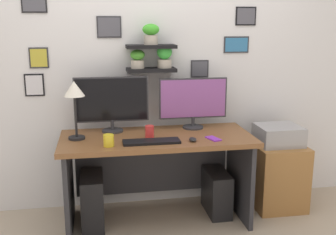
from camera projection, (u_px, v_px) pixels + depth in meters
name	position (u px, v px, depth m)	size (l,w,h in m)	color
ground_plane	(158.00, 220.00, 3.49)	(8.00, 8.00, 0.00)	tan
back_wall_assembly	(149.00, 57.00, 3.60)	(4.40, 0.24, 2.70)	silver
desk	(156.00, 159.00, 3.41)	(1.56, 0.68, 0.75)	brown
monitor_left	(112.00, 102.00, 3.41)	(0.62, 0.18, 0.47)	#2D2D33
monitor_right	(193.00, 101.00, 3.53)	(0.59, 0.18, 0.44)	#2D2D33
keyboard	(152.00, 142.00, 3.13)	(0.44, 0.14, 0.02)	black
computer_mouse	(193.00, 139.00, 3.17)	(0.06, 0.09, 0.03)	black
desk_lamp	(74.00, 95.00, 3.15)	(0.16, 0.16, 0.46)	black
cell_phone	(213.00, 139.00, 3.23)	(0.07, 0.14, 0.01)	purple
coffee_mug	(109.00, 140.00, 3.04)	(0.08, 0.08, 0.09)	yellow
pen_cup	(150.00, 132.00, 3.26)	(0.07, 0.07, 0.10)	red
drawer_cabinet	(276.00, 175.00, 3.73)	(0.44, 0.50, 0.59)	#9E6B38
printer	(278.00, 135.00, 3.64)	(0.38, 0.34, 0.17)	#9E9EA3
computer_tower_left	(93.00, 200.00, 3.37)	(0.18, 0.40, 0.44)	black
computer_tower_right	(217.00, 192.00, 3.60)	(0.18, 0.40, 0.38)	black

